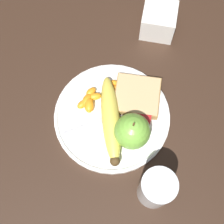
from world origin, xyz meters
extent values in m
plane|color=#332116|center=(0.00, 0.00, 0.00)|extent=(3.00, 3.00, 0.00)
cylinder|color=white|center=(0.00, 0.00, 0.01)|extent=(0.25, 0.25, 0.01)
torus|color=white|center=(0.00, 0.00, 0.01)|extent=(0.25, 0.25, 0.01)
cylinder|color=silver|center=(-0.11, 0.14, 0.05)|extent=(0.06, 0.06, 0.10)
cylinder|color=#F4A81E|center=(-0.11, 0.14, 0.04)|extent=(0.06, 0.06, 0.08)
sphere|color=#72B23D|center=(-0.05, 0.04, 0.05)|extent=(0.07, 0.07, 0.07)
cylinder|color=brown|center=(-0.05, 0.04, 0.09)|extent=(0.00, 0.00, 0.01)
ellipsoid|color=#E0CC4C|center=(0.00, 0.01, 0.03)|extent=(0.09, 0.19, 0.04)
sphere|color=#473319|center=(-0.03, 0.10, 0.03)|extent=(0.02, 0.02, 0.02)
cube|color=olive|center=(-0.05, -0.05, 0.02)|extent=(0.10, 0.10, 0.02)
cube|color=tan|center=(-0.05, -0.05, 0.02)|extent=(0.10, 0.09, 0.02)
cube|color=#B2B2B7|center=(0.04, 0.03, 0.01)|extent=(0.11, 0.08, 0.00)
cube|color=#B2B2B7|center=(-0.04, -0.02, 0.01)|extent=(0.06, 0.05, 0.00)
cube|color=white|center=(-0.06, 0.00, 0.02)|extent=(0.04, 0.03, 0.02)
cube|color=#B21E1E|center=(-0.06, 0.00, 0.03)|extent=(0.04, 0.03, 0.00)
ellipsoid|color=orange|center=(0.06, -0.04, 0.02)|extent=(0.03, 0.03, 0.01)
ellipsoid|color=orange|center=(0.01, -0.07, 0.02)|extent=(0.03, 0.02, 0.01)
ellipsoid|color=orange|center=(0.05, -0.01, 0.02)|extent=(0.03, 0.04, 0.02)
ellipsoid|color=orange|center=(0.01, -0.06, 0.02)|extent=(0.03, 0.02, 0.01)
ellipsoid|color=orange|center=(0.07, -0.01, 0.02)|extent=(0.03, 0.03, 0.02)
ellipsoid|color=orange|center=(0.06, -0.02, 0.02)|extent=(0.02, 0.03, 0.02)
ellipsoid|color=orange|center=(0.01, -0.04, 0.02)|extent=(0.03, 0.02, 0.02)
ellipsoid|color=orange|center=(0.04, -0.03, 0.02)|extent=(0.03, 0.03, 0.02)
cube|color=silver|center=(-0.06, -0.25, 0.03)|extent=(0.08, 0.08, 0.07)
camera|label=1|loc=(-0.04, 0.23, 0.64)|focal=50.00mm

